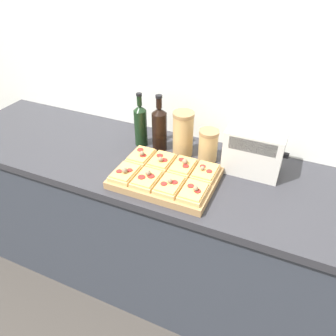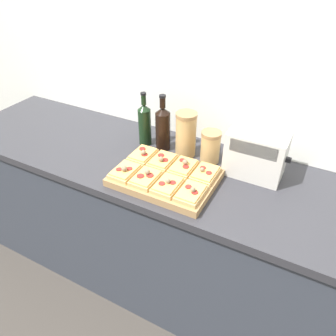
{
  "view_description": "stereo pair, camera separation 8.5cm",
  "coord_description": "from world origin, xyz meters",
  "views": [
    {
      "loc": [
        0.53,
        -0.92,
        1.87
      ],
      "look_at": [
        0.02,
        0.22,
        0.98
      ],
      "focal_mm": 35.0,
      "sensor_mm": 36.0,
      "label": 1
    },
    {
      "loc": [
        0.6,
        -0.89,
        1.87
      ],
      "look_at": [
        0.02,
        0.22,
        0.98
      ],
      "focal_mm": 35.0,
      "sensor_mm": 36.0,
      "label": 2
    }
  ],
  "objects": [
    {
      "name": "wall_back",
      "position": [
        0.0,
        0.67,
        1.25
      ],
      "size": [
        6.0,
        0.06,
        2.5
      ],
      "color": "silver",
      "rests_on": "ground_plane"
    },
    {
      "name": "ground_plane",
      "position": [
        0.0,
        0.0,
        0.0
      ],
      "size": [
        12.0,
        12.0,
        0.0
      ],
      "primitive_type": "plane",
      "color": "#3D3833"
    },
    {
      "name": "pizza_slice_front_right",
      "position": [
        0.19,
        0.11,
        0.98
      ],
      "size": [
        0.1,
        0.15,
        0.05
      ],
      "color": "tan",
      "rests_on": "cutting_board"
    },
    {
      "name": "pizza_slice_back_left",
      "position": [
        -0.15,
        0.27,
        0.98
      ],
      "size": [
        0.1,
        0.15,
        0.05
      ],
      "color": "tan",
      "rests_on": "cutting_board"
    },
    {
      "name": "pizza_slice_back_right",
      "position": [
        0.18,
        0.27,
        0.98
      ],
      "size": [
        0.1,
        0.15,
        0.05
      ],
      "color": "tan",
      "rests_on": "cutting_board"
    },
    {
      "name": "grain_jar_tall",
      "position": [
        0.0,
        0.45,
        1.05
      ],
      "size": [
        0.11,
        0.11,
        0.24
      ],
      "color": "tan",
      "rests_on": "kitchen_counter"
    },
    {
      "name": "cutting_board",
      "position": [
        0.02,
        0.19,
        0.95
      ],
      "size": [
        0.47,
        0.34,
        0.04
      ],
      "primitive_type": "cube",
      "color": "#A37A4C",
      "rests_on": "kitchen_counter"
    },
    {
      "name": "pizza_slice_back_midleft",
      "position": [
        -0.04,
        0.27,
        0.98
      ],
      "size": [
        0.1,
        0.15,
        0.05
      ],
      "color": "tan",
      "rests_on": "cutting_board"
    },
    {
      "name": "pizza_slice_front_left",
      "position": [
        -0.15,
        0.11,
        0.98
      ],
      "size": [
        0.1,
        0.15,
        0.05
      ],
      "color": "tan",
      "rests_on": "cutting_board"
    },
    {
      "name": "wine_bottle",
      "position": [
        -0.13,
        0.45,
        1.05
      ],
      "size": [
        0.08,
        0.08,
        0.31
      ],
      "color": "black",
      "rests_on": "kitchen_counter"
    },
    {
      "name": "olive_oil_bottle",
      "position": [
        -0.25,
        0.45,
        1.05
      ],
      "size": [
        0.07,
        0.07,
        0.3
      ],
      "color": "black",
      "rests_on": "kitchen_counter"
    },
    {
      "name": "kitchen_counter",
      "position": [
        0.0,
        0.32,
        0.46
      ],
      "size": [
        2.63,
        0.67,
        0.93
      ],
      "color": "#333842",
      "rests_on": "ground_plane"
    },
    {
      "name": "pizza_slice_front_midleft",
      "position": [
        -0.04,
        0.11,
        0.98
      ],
      "size": [
        0.1,
        0.15,
        0.05
      ],
      "color": "tan",
      "rests_on": "cutting_board"
    },
    {
      "name": "pizza_slice_front_midright",
      "position": [
        0.07,
        0.11,
        0.98
      ],
      "size": [
        0.1,
        0.15,
        0.05
      ],
      "color": "tan",
      "rests_on": "cutting_board"
    },
    {
      "name": "grain_jar_short",
      "position": [
        0.14,
        0.45,
        1.01
      ],
      "size": [
        0.1,
        0.1,
        0.17
      ],
      "color": "tan",
      "rests_on": "kitchen_counter"
    },
    {
      "name": "pizza_slice_back_midright",
      "position": [
        0.07,
        0.27,
        0.98
      ],
      "size": [
        0.1,
        0.15,
        0.06
      ],
      "color": "tan",
      "rests_on": "cutting_board"
    },
    {
      "name": "toaster_oven",
      "position": [
        0.36,
        0.45,
        1.04
      ],
      "size": [
        0.29,
        0.17,
        0.22
      ],
      "color": "beige",
      "rests_on": "kitchen_counter"
    }
  ]
}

